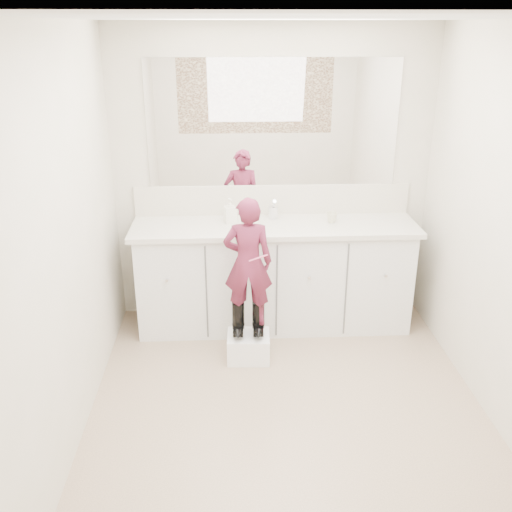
{
  "coord_description": "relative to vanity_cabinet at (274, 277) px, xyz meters",
  "views": [
    {
      "loc": [
        -0.36,
        -3.08,
        2.36
      ],
      "look_at": [
        -0.17,
        0.74,
        0.81
      ],
      "focal_mm": 40.0,
      "sensor_mm": 36.0,
      "label": 1
    }
  ],
  "objects": [
    {
      "name": "boot_left",
      "position": [
        -0.31,
        -0.54,
        -0.09
      ],
      "size": [
        0.1,
        0.18,
        0.26
      ],
      "primitive_type": null,
      "rotation": [
        0.0,
        0.0,
        -0.04
      ],
      "color": "black",
      "rests_on": "step_stool"
    },
    {
      "name": "backsplash",
      "position": [
        0.0,
        0.26,
        0.59
      ],
      "size": [
        2.28,
        0.03,
        0.25
      ],
      "primitive_type": "cube",
      "color": "beige",
      "rests_on": "countertop"
    },
    {
      "name": "wall_left",
      "position": [
        -1.3,
        -1.23,
        0.78
      ],
      "size": [
        0.0,
        3.0,
        3.0
      ],
      "primitive_type": "plane",
      "rotation": [
        1.57,
        0.0,
        1.57
      ],
      "color": "beige",
      "rests_on": "floor"
    },
    {
      "name": "floor",
      "position": [
        0.0,
        -1.23,
        -0.42
      ],
      "size": [
        3.0,
        3.0,
        0.0
      ],
      "primitive_type": "plane",
      "color": "#816B54",
      "rests_on": "ground"
    },
    {
      "name": "boot_right",
      "position": [
        -0.16,
        -0.54,
        -0.09
      ],
      "size": [
        0.1,
        0.18,
        0.26
      ],
      "primitive_type": null,
      "rotation": [
        0.0,
        0.0,
        -0.04
      ],
      "color": "black",
      "rests_on": "step_stool"
    },
    {
      "name": "faucet",
      "position": [
        0.0,
        0.15,
        0.52
      ],
      "size": [
        0.08,
        0.08,
        0.1
      ],
      "primitive_type": "cylinder",
      "color": "silver",
      "rests_on": "countertop"
    },
    {
      "name": "wall_right",
      "position": [
        1.3,
        -1.23,
        0.78
      ],
      "size": [
        0.0,
        3.0,
        3.0
      ],
      "primitive_type": "plane",
      "rotation": [
        1.57,
        0.0,
        -1.57
      ],
      "color": "beige",
      "rests_on": "floor"
    },
    {
      "name": "mirror",
      "position": [
        0.0,
        0.26,
        1.22
      ],
      "size": [
        2.0,
        0.02,
        1.0
      ],
      "primitive_type": "cube",
      "color": "white",
      "rests_on": "wall_back"
    },
    {
      "name": "dot_panel",
      "position": [
        0.0,
        -2.71,
        1.22
      ],
      "size": [
        2.0,
        0.01,
        1.2
      ],
      "primitive_type": "cube",
      "color": "#472819",
      "rests_on": "wall_front"
    },
    {
      "name": "wall_front",
      "position": [
        0.0,
        -2.73,
        0.77
      ],
      "size": [
        2.6,
        0.0,
        2.6
      ],
      "primitive_type": "plane",
      "rotation": [
        -1.57,
        0.0,
        0.0
      ],
      "color": "beige",
      "rests_on": "floor"
    },
    {
      "name": "vanity_cabinet",
      "position": [
        0.0,
        0.0,
        0.0
      ],
      "size": [
        2.2,
        0.55,
        0.85
      ],
      "primitive_type": "cube",
      "color": "silver",
      "rests_on": "floor"
    },
    {
      "name": "ceiling",
      "position": [
        0.0,
        -1.23,
        1.97
      ],
      "size": [
        3.0,
        3.0,
        0.0
      ],
      "primitive_type": "plane",
      "rotation": [
        3.14,
        0.0,
        0.0
      ],
      "color": "white",
      "rests_on": "wall_back"
    },
    {
      "name": "wall_back",
      "position": [
        0.0,
        0.27,
        0.77
      ],
      "size": [
        2.6,
        0.0,
        2.6
      ],
      "primitive_type": "plane",
      "rotation": [
        1.57,
        0.0,
        0.0
      ],
      "color": "beige",
      "rests_on": "floor"
    },
    {
      "name": "cup",
      "position": [
        0.46,
        0.02,
        0.51
      ],
      "size": [
        0.12,
        0.12,
        0.08
      ],
      "primitive_type": "imported",
      "rotation": [
        0.0,
        0.0,
        0.38
      ],
      "color": "beige",
      "rests_on": "countertop"
    },
    {
      "name": "soap_bottle",
      "position": [
        -0.35,
        0.06,
        0.56
      ],
      "size": [
        0.11,
        0.11,
        0.2
      ],
      "primitive_type": "imported",
      "rotation": [
        0.0,
        0.0,
        0.27
      ],
      "color": "white",
      "rests_on": "countertop"
    },
    {
      "name": "toothbrush",
      "position": [
        -0.16,
        -0.62,
        0.43
      ],
      "size": [
        0.14,
        0.02,
        0.06
      ],
      "primitive_type": "cylinder",
      "rotation": [
        0.0,
        1.22,
        -0.04
      ],
      "color": "#F15D87",
      "rests_on": "toddler"
    },
    {
      "name": "countertop",
      "position": [
        0.0,
        -0.01,
        0.45
      ],
      "size": [
        2.28,
        0.58,
        0.04
      ],
      "primitive_type": "cube",
      "color": "beige",
      "rests_on": "vanity_cabinet"
    },
    {
      "name": "step_stool",
      "position": [
        -0.23,
        -0.56,
        -0.32
      ],
      "size": [
        0.33,
        0.28,
        0.2
      ],
      "primitive_type": "cube",
      "rotation": [
        0.0,
        0.0,
        -0.04
      ],
      "color": "white",
      "rests_on": "floor"
    },
    {
      "name": "toddler",
      "position": [
        -0.23,
        -0.54,
        0.36
      ],
      "size": [
        0.36,
        0.25,
        0.97
      ],
      "primitive_type": "imported",
      "rotation": [
        0.0,
        0.0,
        3.1
      ],
      "color": "#9B2F53",
      "rests_on": "step_stool"
    }
  ]
}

